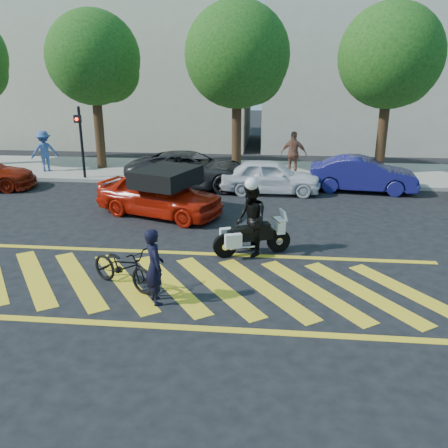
# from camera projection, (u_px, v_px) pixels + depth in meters

# --- Properties ---
(ground) EXTENTS (90.00, 90.00, 0.00)m
(ground) POSITION_uv_depth(u_px,v_px,m) (195.00, 285.00, 10.99)
(ground) COLOR black
(ground) RESTS_ON ground
(sidewalk) EXTENTS (60.00, 5.00, 0.15)m
(sidewalk) POSITION_uv_depth(u_px,v_px,m) (236.00, 172.00, 22.28)
(sidewalk) COLOR #9E998E
(sidewalk) RESTS_ON ground
(crosswalk) EXTENTS (12.33, 4.00, 0.01)m
(crosswalk) POSITION_uv_depth(u_px,v_px,m) (194.00, 284.00, 10.99)
(crosswalk) COLOR yellow
(crosswalk) RESTS_ON ground
(building_left) EXTENTS (16.00, 8.00, 10.00)m
(building_left) POSITION_uv_depth(u_px,v_px,m) (122.00, 62.00, 29.98)
(building_left) COLOR beige
(building_left) RESTS_ON ground
(building_right) EXTENTS (16.00, 8.00, 11.00)m
(building_right) POSITION_uv_depth(u_px,v_px,m) (400.00, 53.00, 28.16)
(building_right) COLOR beige
(building_right) RESTS_ON ground
(tree_left) EXTENTS (4.20, 4.20, 7.26)m
(tree_left) POSITION_uv_depth(u_px,v_px,m) (97.00, 61.00, 21.40)
(tree_left) COLOR black
(tree_left) RESTS_ON ground
(tree_center) EXTENTS (4.60, 4.60, 7.56)m
(tree_center) POSITION_uv_depth(u_px,v_px,m) (240.00, 59.00, 20.73)
(tree_center) COLOR black
(tree_center) RESTS_ON ground
(tree_right) EXTENTS (4.40, 4.40, 7.41)m
(tree_right) POSITION_uv_depth(u_px,v_px,m) (393.00, 60.00, 20.11)
(tree_right) COLOR black
(tree_right) RESTS_ON ground
(signal_pole) EXTENTS (0.28, 0.43, 3.20)m
(signal_pole) POSITION_uv_depth(u_px,v_px,m) (81.00, 137.00, 20.20)
(signal_pole) COLOR black
(signal_pole) RESTS_ON ground
(officer_bike) EXTENTS (0.64, 0.72, 1.66)m
(officer_bike) POSITION_uv_depth(u_px,v_px,m) (154.00, 267.00, 9.92)
(officer_bike) COLOR black
(officer_bike) RESTS_ON ground
(bicycle) EXTENTS (1.96, 1.49, 0.99)m
(bicycle) POSITION_uv_depth(u_px,v_px,m) (123.00, 267.00, 10.74)
(bicycle) COLOR black
(bicycle) RESTS_ON ground
(police_motorcycle) EXTENTS (2.05, 1.11, 0.95)m
(police_motorcycle) POSITION_uv_depth(u_px,v_px,m) (251.00, 236.00, 12.58)
(police_motorcycle) COLOR black
(police_motorcycle) RESTS_ON ground
(officer_moto) EXTENTS (1.03, 1.15, 1.95)m
(officer_moto) POSITION_uv_depth(u_px,v_px,m) (251.00, 220.00, 12.45)
(officer_moto) COLOR black
(officer_moto) RESTS_ON ground
(red_convertible) EXTENTS (4.68, 3.14, 1.48)m
(red_convertible) POSITION_uv_depth(u_px,v_px,m) (159.00, 194.00, 15.85)
(red_convertible) COLOR #B81908
(red_convertible) RESTS_ON ground
(parked_mid_left) EXTENTS (5.33, 2.59, 1.46)m
(parked_mid_left) POSITION_uv_depth(u_px,v_px,m) (191.00, 170.00, 19.60)
(parked_mid_left) COLOR black
(parked_mid_left) RESTS_ON ground
(parked_mid_right) EXTENTS (3.94, 1.59, 1.34)m
(parked_mid_right) POSITION_uv_depth(u_px,v_px,m) (270.00, 176.00, 18.68)
(parked_mid_right) COLOR white
(parked_mid_right) RESTS_ON ground
(parked_right) EXTENTS (4.32, 1.91, 1.38)m
(parked_right) POSITION_uv_depth(u_px,v_px,m) (363.00, 174.00, 18.93)
(parked_right) COLOR navy
(parked_right) RESTS_ON ground
(pedestrian_left) EXTENTS (1.38, 1.21, 1.85)m
(pedestrian_left) POSITION_uv_depth(u_px,v_px,m) (44.00, 151.00, 21.84)
(pedestrian_left) COLOR #39589C
(pedestrian_left) RESTS_ON sidewalk
(pedestrian_right) EXTENTS (1.22, 0.70, 1.95)m
(pedestrian_right) POSITION_uv_depth(u_px,v_px,m) (294.00, 154.00, 20.88)
(pedestrian_right) COLOR brown
(pedestrian_right) RESTS_ON sidewalk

